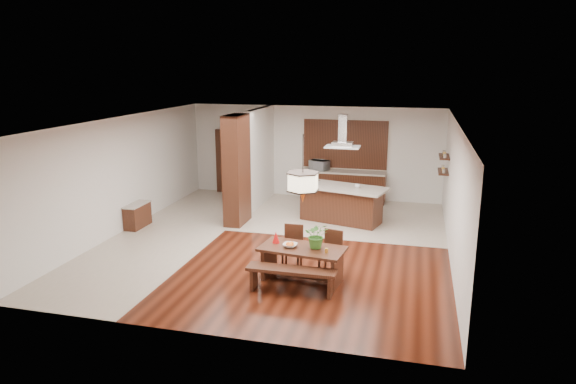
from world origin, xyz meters
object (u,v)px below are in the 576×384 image
(pendant_lantern, at_px, (303,169))
(microwave, at_px, (319,165))
(dining_table, at_px, (302,256))
(kitchen_island, at_px, (341,203))
(range_hood, at_px, (343,131))
(dining_chair_right, at_px, (330,253))
(dining_bench, at_px, (291,280))
(dining_chair_left, at_px, (292,248))
(fruit_bowl, at_px, (290,245))
(foliage_plant, at_px, (317,235))
(hallway_console, at_px, (137,216))
(island_cup, at_px, (357,186))

(pendant_lantern, bearing_deg, microwave, 97.98)
(dining_table, relative_size, kitchen_island, 0.67)
(range_hood, relative_size, microwave, 1.59)
(dining_chair_right, bearing_deg, dining_bench, -103.99)
(dining_chair_left, distance_m, fruit_bowl, 0.64)
(foliage_plant, bearing_deg, dining_table, -169.38)
(dining_chair_right, bearing_deg, kitchen_island, 108.90)
(microwave, bearing_deg, dining_bench, -58.50)
(dining_table, height_order, dining_chair_left, dining_chair_left)
(hallway_console, xyz_separation_m, pendant_lantern, (4.93, -2.27, 1.93))
(foliage_plant, relative_size, fruit_bowl, 1.87)
(kitchen_island, xyz_separation_m, microwave, (-1.03, 2.19, 0.60))
(kitchen_island, bearing_deg, microwave, 130.25)
(dining_chair_left, bearing_deg, fruit_bowl, -81.15)
(dining_table, distance_m, dining_chair_left, 0.65)
(dining_table, height_order, range_hood, range_hood)
(dining_bench, distance_m, foliage_plant, 1.01)
(dining_table, xyz_separation_m, dining_bench, (-0.08, -0.59, -0.27))
(island_cup, bearing_deg, kitchen_island, 164.57)
(hallway_console, bearing_deg, dining_table, -24.75)
(dining_bench, relative_size, pendant_lantern, 1.29)
(fruit_bowl, bearing_deg, hallway_console, 153.89)
(dining_table, distance_m, pendant_lantern, 1.74)
(hallway_console, relative_size, microwave, 1.56)
(hallway_console, relative_size, dining_bench, 0.52)
(hallway_console, xyz_separation_m, kitchen_island, (5.08, 1.80, 0.20))
(microwave, bearing_deg, foliage_plant, -54.68)
(foliage_plant, bearing_deg, dining_bench, -118.65)
(dining_chair_left, bearing_deg, dining_chair_right, -8.57)
(dining_chair_right, bearing_deg, hallway_console, 175.19)
(dining_chair_left, distance_m, dining_chair_right, 0.82)
(hallway_console, bearing_deg, range_hood, 19.52)
(pendant_lantern, bearing_deg, dining_bench, -97.32)
(pendant_lantern, bearing_deg, island_cup, 81.53)
(dining_table, xyz_separation_m, range_hood, (0.15, 4.07, 1.96))
(hallway_console, distance_m, microwave, 5.74)
(foliage_plant, height_order, island_cup, foliage_plant)
(pendant_lantern, xyz_separation_m, island_cup, (0.59, 3.95, -1.20))
(microwave, bearing_deg, pendant_lantern, -57.20)
(dining_chair_right, xyz_separation_m, island_cup, (0.12, 3.50, 0.60))
(hallway_console, height_order, kitchen_island, kitchen_island)
(hallway_console, distance_m, dining_table, 5.43)
(dining_chair_left, height_order, microwave, microwave)
(kitchen_island, bearing_deg, fruit_bowl, -80.41)
(dining_chair_left, relative_size, pendant_lantern, 0.69)
(range_hood, bearing_deg, dining_chair_left, -98.01)
(microwave, bearing_deg, dining_chair_right, -52.12)
(pendant_lantern, distance_m, island_cup, 4.17)
(dining_chair_left, bearing_deg, hallway_console, 158.16)
(dining_chair_right, distance_m, island_cup, 3.55)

